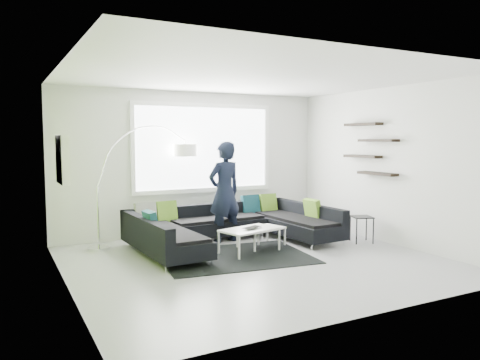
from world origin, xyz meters
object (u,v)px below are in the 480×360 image
at_px(arc_lamp, 97,187).
at_px(person, 225,192).
at_px(sectional_sofa, 235,227).
at_px(coffee_table, 256,238).
at_px(laptop, 255,228).
at_px(side_table, 362,229).

xyz_separation_m(arc_lamp, person, (2.16, -0.46, -0.15)).
xyz_separation_m(sectional_sofa, arc_lamp, (-2.17, 0.83, 0.74)).
distance_m(coffee_table, laptop, 0.33).
relative_size(side_table, person, 0.26).
relative_size(sectional_sofa, laptop, 8.11).
xyz_separation_m(sectional_sofa, person, (-0.01, 0.37, 0.59)).
distance_m(arc_lamp, laptop, 2.74).
xyz_separation_m(sectional_sofa, laptop, (0.05, -0.64, 0.09)).
height_order(sectional_sofa, arc_lamp, arc_lamp).
bearing_deg(side_table, laptop, 174.76).
bearing_deg(arc_lamp, coffee_table, -35.15).
relative_size(arc_lamp, laptop, 4.87).
xyz_separation_m(coffee_table, laptop, (-0.14, -0.20, 0.22)).
distance_m(sectional_sofa, arc_lamp, 2.44).
relative_size(coffee_table, side_table, 2.56).
relative_size(sectional_sofa, arc_lamp, 1.67).
relative_size(coffee_table, person, 0.67).
bearing_deg(sectional_sofa, side_table, -23.95).
bearing_deg(coffee_table, person, 89.42).
bearing_deg(arc_lamp, person, -18.93).
bearing_deg(sectional_sofa, person, 88.83).
bearing_deg(person, laptop, 82.67).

